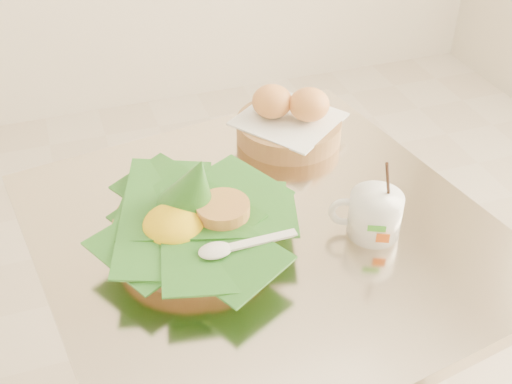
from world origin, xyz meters
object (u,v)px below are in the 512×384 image
object	(u,v)px
cafe_table	(264,320)
bread_basket	(289,121)
rice_basket	(194,218)
coffee_mug	(374,213)

from	to	relation	value
cafe_table	bread_basket	world-z (taller)	bread_basket
rice_basket	bread_basket	world-z (taller)	rice_basket
bread_basket	cafe_table	bearing A→B (deg)	-119.09
cafe_table	rice_basket	size ratio (longest dim) A/B	2.54
cafe_table	coffee_mug	world-z (taller)	coffee_mug
bread_basket	coffee_mug	bearing A→B (deg)	-85.92
cafe_table	coffee_mug	xyz separation A→B (m)	(0.16, -0.06, 0.26)
rice_basket	bread_basket	distance (m)	0.34
bread_basket	coffee_mug	distance (m)	0.31
cafe_table	bread_basket	distance (m)	0.38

